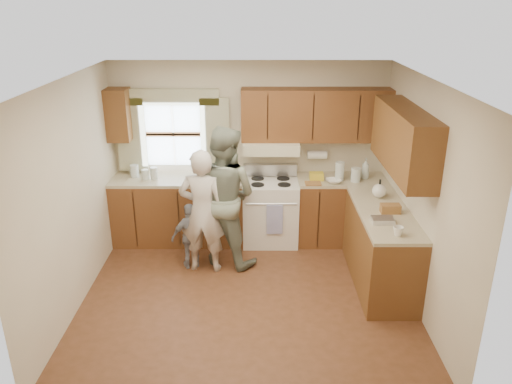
{
  "coord_description": "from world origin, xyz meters",
  "views": [
    {
      "loc": [
        0.11,
        -5.02,
        3.27
      ],
      "look_at": [
        0.1,
        0.4,
        1.15
      ],
      "focal_mm": 35.0,
      "sensor_mm": 36.0,
      "label": 1
    }
  ],
  "objects_px": {
    "woman_left": "(203,212)",
    "child": "(191,236)",
    "stove": "(270,210)",
    "woman_right": "(224,196)"
  },
  "relations": [
    {
      "from": "stove",
      "to": "woman_right",
      "type": "xyz_separation_m",
      "value": [
        -0.61,
        -0.59,
        0.45
      ]
    },
    {
      "from": "woman_left",
      "to": "child",
      "type": "xyz_separation_m",
      "value": [
        -0.17,
        0.05,
        -0.36
      ]
    },
    {
      "from": "stove",
      "to": "child",
      "type": "xyz_separation_m",
      "value": [
        -1.03,
        -0.75,
        -0.03
      ]
    },
    {
      "from": "stove",
      "to": "woman_left",
      "type": "relative_size",
      "value": 0.67
    },
    {
      "from": "stove",
      "to": "child",
      "type": "relative_size",
      "value": 1.22
    },
    {
      "from": "stove",
      "to": "woman_right",
      "type": "relative_size",
      "value": 0.59
    },
    {
      "from": "woman_left",
      "to": "woman_right",
      "type": "relative_size",
      "value": 0.88
    },
    {
      "from": "woman_left",
      "to": "child",
      "type": "bearing_deg",
      "value": -11.71
    },
    {
      "from": "child",
      "to": "stove",
      "type": "bearing_deg",
      "value": -166.32
    },
    {
      "from": "woman_right",
      "to": "child",
      "type": "bearing_deg",
      "value": 47.44
    }
  ]
}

